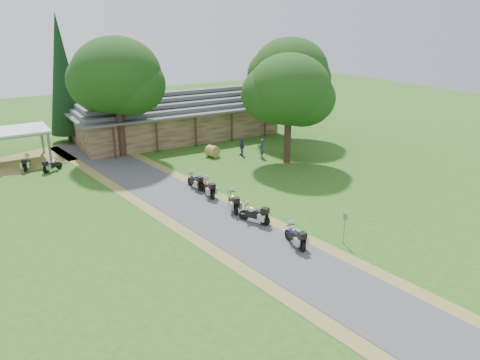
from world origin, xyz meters
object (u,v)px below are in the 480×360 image
motorcycle_row_d (209,187)px  motorcycle_carport_a (27,162)px  hay_bale (212,151)px  motorcycle_row_a (295,235)px  motorcycle_carport_b (52,164)px  motorcycle_row_e (195,180)px  lodge (177,114)px  motorcycle_row_b (254,213)px  motorcycle_row_c (233,201)px  carport (9,146)px

motorcycle_row_d → motorcycle_carport_a: motorcycle_row_d is taller
motorcycle_row_d → hay_bale: (4.70, 8.55, -0.14)m
motorcycle_row_a → motorcycle_carport_b: size_ratio=1.12×
motorcycle_row_e → motorcycle_carport_a: motorcycle_row_e is taller
lodge → motorcycle_row_b: size_ratio=11.07×
motorcycle_row_a → motorcycle_row_e: motorcycle_row_a is taller
motorcycle_carport_b → hay_bale: bearing=-43.9°
motorcycle_row_e → motorcycle_carport_a: (-10.16, 11.26, -0.01)m
motorcycle_carport_a → motorcycle_row_b: bearing=-131.7°
motorcycle_row_d → hay_bale: bearing=-21.4°
motorcycle_row_c → motorcycle_carport_a: size_ratio=1.09×
motorcycle_row_b → motorcycle_row_a: bearing=158.9°
motorcycle_row_b → hay_bale: size_ratio=1.85×
motorcycle_row_b → motorcycle_row_e: bearing=-22.3°
motorcycle_row_a → carport: bearing=32.0°
motorcycle_row_d → motorcycle_row_e: 1.88m
hay_bale → carport: bearing=154.9°
motorcycle_carport_b → motorcycle_row_e: bearing=-80.2°
motorcycle_row_a → motorcycle_row_c: 6.12m
carport → motorcycle_carport_a: bearing=-73.2°
motorcycle_row_a → hay_bale: (4.00, 17.82, -0.12)m
lodge → hay_bale: size_ratio=20.42×
carport → hay_bale: (15.93, -7.46, -0.90)m
lodge → motorcycle_row_c: (-4.72, -20.13, -1.77)m
lodge → motorcycle_row_c: bearing=-103.2°
motorcycle_row_b → motorcycle_row_d: 5.56m
carport → motorcycle_row_a: size_ratio=3.50×
motorcycle_row_c → motorcycle_carport_a: motorcycle_row_c is taller
motorcycle_row_b → motorcycle_carport_a: (-10.68, 18.68, -0.04)m
carport → motorcycle_row_b: bearing=-62.5°
motorcycle_row_a → motorcycle_row_d: motorcycle_row_d is taller
carport → motorcycle_row_b: 24.48m
motorcycle_row_e → lodge: bearing=-24.3°
hay_bale → motorcycle_carport_a: bearing=163.0°
motorcycle_row_a → motorcycle_row_d: (-0.69, 9.28, 0.02)m
motorcycle_row_a → motorcycle_carport_a: motorcycle_row_a is taller
motorcycle_row_e → motorcycle_carport_b: bearing=35.4°
lodge → carport: (-16.16, -0.95, -1.03)m
hay_bale → motorcycle_carport_b: bearing=167.3°
lodge → hay_bale: 8.63m
motorcycle_row_a → hay_bale: motorcycle_row_a is taller
motorcycle_row_c → motorcycle_carport_a: bearing=48.6°
motorcycle_row_b → motorcycle_carport_a: 21.52m
motorcycle_row_a → motorcycle_row_e: bearing=11.2°
carport → motorcycle_row_c: bearing=-60.0°
carport → hay_bale: carport is taller
motorcycle_row_b → motorcycle_row_e: (-0.53, 7.42, -0.04)m
lodge → motorcycle_row_c: size_ratio=10.84×
motorcycle_row_e → motorcycle_carport_b: (-8.41, 9.66, -0.05)m
motorcycle_row_d → lodge: bearing=-8.8°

